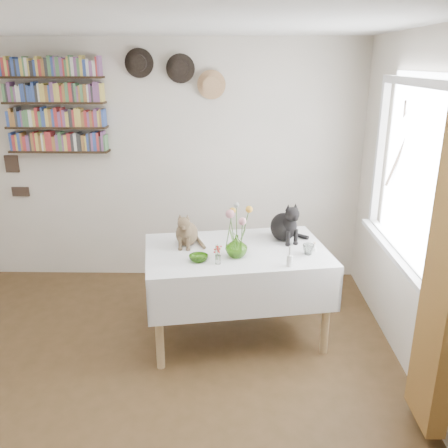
{
  "coord_description": "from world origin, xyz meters",
  "views": [
    {
      "loc": [
        0.66,
        -2.62,
        2.27
      ],
      "look_at": [
        0.6,
        0.92,
        1.05
      ],
      "focal_mm": 38.0,
      "sensor_mm": 36.0,
      "label": 1
    }
  ],
  "objects_px": {
    "flower_vase": "(236,246)",
    "bookshelf_unit": "(55,107)",
    "tabby_cat": "(187,227)",
    "black_cat": "(283,220)",
    "dining_table": "(236,271)"
  },
  "relations": [
    {
      "from": "dining_table",
      "to": "bookshelf_unit",
      "type": "relative_size",
      "value": 1.62
    },
    {
      "from": "tabby_cat",
      "to": "bookshelf_unit",
      "type": "bearing_deg",
      "value": 148.91
    },
    {
      "from": "dining_table",
      "to": "bookshelf_unit",
      "type": "distance_m",
      "value": 2.47
    },
    {
      "from": "black_cat",
      "to": "bookshelf_unit",
      "type": "xyz_separation_m",
      "value": [
        -2.2,
        0.91,
        0.87
      ]
    },
    {
      "from": "black_cat",
      "to": "bookshelf_unit",
      "type": "bearing_deg",
      "value": 131.27
    },
    {
      "from": "flower_vase",
      "to": "bookshelf_unit",
      "type": "relative_size",
      "value": 0.18
    },
    {
      "from": "dining_table",
      "to": "tabby_cat",
      "type": "xyz_separation_m",
      "value": [
        -0.42,
        0.1,
        0.35
      ]
    },
    {
      "from": "bookshelf_unit",
      "to": "dining_table",
      "type": "bearing_deg",
      "value": -32.46
    },
    {
      "from": "tabby_cat",
      "to": "bookshelf_unit",
      "type": "distance_m",
      "value": 1.95
    },
    {
      "from": "bookshelf_unit",
      "to": "tabby_cat",
      "type": "bearing_deg",
      "value": -37.13
    },
    {
      "from": "tabby_cat",
      "to": "black_cat",
      "type": "relative_size",
      "value": 0.85
    },
    {
      "from": "dining_table",
      "to": "tabby_cat",
      "type": "bearing_deg",
      "value": 166.8
    },
    {
      "from": "tabby_cat",
      "to": "black_cat",
      "type": "bearing_deg",
      "value": 15.63
    },
    {
      "from": "black_cat",
      "to": "flower_vase",
      "type": "xyz_separation_m",
      "value": [
        -0.41,
        -0.39,
        -0.09
      ]
    },
    {
      "from": "flower_vase",
      "to": "bookshelf_unit",
      "type": "height_order",
      "value": "bookshelf_unit"
    }
  ]
}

